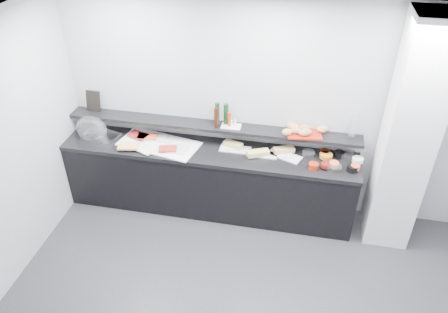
% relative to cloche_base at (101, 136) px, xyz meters
% --- Properties ---
extents(back_wall, '(5.00, 0.02, 2.70)m').
position_rel_cloche_base_xyz_m(back_wall, '(2.09, 0.29, 0.43)').
color(back_wall, '#ABAEB2').
rests_on(back_wall, ground).
extents(ceiling, '(5.00, 5.00, 0.00)m').
position_rel_cloche_base_xyz_m(ceiling, '(2.09, -1.71, 1.78)').
color(ceiling, white).
rests_on(ceiling, back_wall).
extents(column, '(0.50, 0.50, 2.70)m').
position_rel_cloche_base_xyz_m(column, '(3.59, -0.06, 0.43)').
color(column, silver).
rests_on(column, ground).
extents(buffet_cabinet, '(3.60, 0.60, 0.85)m').
position_rel_cloche_base_xyz_m(buffet_cabinet, '(1.39, -0.01, -0.50)').
color(buffet_cabinet, black).
rests_on(buffet_cabinet, ground).
extents(counter_top, '(3.62, 0.62, 0.05)m').
position_rel_cloche_base_xyz_m(counter_top, '(1.39, -0.01, -0.05)').
color(counter_top, black).
rests_on(counter_top, buffet_cabinet).
extents(wall_shelf, '(3.60, 0.25, 0.04)m').
position_rel_cloche_base_xyz_m(wall_shelf, '(1.39, 0.16, 0.21)').
color(wall_shelf, black).
rests_on(wall_shelf, back_wall).
extents(cloche_base, '(0.50, 0.41, 0.04)m').
position_rel_cloche_base_xyz_m(cloche_base, '(0.00, 0.00, 0.00)').
color(cloche_base, silver).
rests_on(cloche_base, counter_top).
extents(cloche_dome, '(0.42, 0.30, 0.34)m').
position_rel_cloche_base_xyz_m(cloche_dome, '(-0.10, -0.03, 0.11)').
color(cloche_dome, white).
rests_on(cloche_dome, cloche_base).
extents(linen_runner, '(1.05, 0.65, 0.01)m').
position_rel_cloche_base_xyz_m(linen_runner, '(0.77, -0.02, -0.01)').
color(linen_runner, white).
rests_on(linen_runner, counter_top).
extents(platter_meat_a, '(0.33, 0.23, 0.01)m').
position_rel_cloche_base_xyz_m(platter_meat_a, '(0.48, 0.13, 0.00)').
color(platter_meat_a, white).
rests_on(platter_meat_a, linen_runner).
extents(food_meat_a, '(0.29, 0.23, 0.02)m').
position_rel_cloche_base_xyz_m(food_meat_a, '(0.47, 0.07, 0.02)').
color(food_meat_a, maroon).
rests_on(food_meat_a, platter_meat_a).
extents(platter_salmon, '(0.30, 0.22, 0.01)m').
position_rel_cloche_base_xyz_m(platter_salmon, '(0.69, 0.08, 0.00)').
color(platter_salmon, silver).
rests_on(platter_salmon, linen_runner).
extents(food_salmon, '(0.26, 0.18, 0.02)m').
position_rel_cloche_base_xyz_m(food_salmon, '(0.59, 0.07, 0.02)').
color(food_salmon, '#D84D2C').
rests_on(food_salmon, platter_salmon).
extents(platter_cheese, '(0.31, 0.26, 0.01)m').
position_rel_cloche_base_xyz_m(platter_cheese, '(0.64, -0.18, 0.00)').
color(platter_cheese, white).
rests_on(platter_cheese, linen_runner).
extents(food_cheese, '(0.27, 0.19, 0.02)m').
position_rel_cloche_base_xyz_m(food_cheese, '(0.44, -0.19, 0.02)').
color(food_cheese, '#E7BD5A').
rests_on(food_cheese, platter_cheese).
extents(platter_meat_b, '(0.33, 0.23, 0.01)m').
position_rel_cloche_base_xyz_m(platter_meat_b, '(0.99, -0.10, 0.00)').
color(platter_meat_b, silver).
rests_on(platter_meat_b, linen_runner).
extents(food_meat_b, '(0.24, 0.18, 0.02)m').
position_rel_cloche_base_xyz_m(food_meat_b, '(0.92, -0.15, 0.02)').
color(food_meat_b, maroon).
rests_on(food_meat_b, platter_meat_b).
extents(sandwich_plate_left, '(0.37, 0.16, 0.01)m').
position_rel_cloche_base_xyz_m(sandwich_plate_left, '(1.71, 0.05, -0.01)').
color(sandwich_plate_left, silver).
rests_on(sandwich_plate_left, counter_top).
extents(sandwich_food_left, '(0.25, 0.16, 0.06)m').
position_rel_cloche_base_xyz_m(sandwich_food_left, '(1.68, 0.09, 0.02)').
color(sandwich_food_left, tan).
rests_on(sandwich_food_left, sandwich_plate_left).
extents(tongs_left, '(0.16, 0.01, 0.01)m').
position_rel_cloche_base_xyz_m(tongs_left, '(1.68, 0.00, -0.00)').
color(tongs_left, '#ACAEB2').
rests_on(tongs_left, sandwich_plate_left).
extents(sandwich_plate_mid, '(0.36, 0.16, 0.01)m').
position_rel_cloche_base_xyz_m(sandwich_plate_mid, '(2.05, 0.01, -0.01)').
color(sandwich_plate_mid, silver).
rests_on(sandwich_plate_mid, counter_top).
extents(sandwich_food_mid, '(0.28, 0.19, 0.06)m').
position_rel_cloche_base_xyz_m(sandwich_food_mid, '(2.00, -0.03, 0.02)').
color(sandwich_food_mid, tan).
rests_on(sandwich_food_mid, sandwich_plate_mid).
extents(tongs_mid, '(0.14, 0.09, 0.01)m').
position_rel_cloche_base_xyz_m(tongs_mid, '(1.94, -0.05, -0.00)').
color(tongs_mid, '#B1B2B8').
rests_on(tongs_mid, sandwich_plate_mid).
extents(sandwich_plate_right, '(0.43, 0.31, 0.01)m').
position_rel_cloche_base_xyz_m(sandwich_plate_right, '(2.31, 0.03, -0.01)').
color(sandwich_plate_right, white).
rests_on(sandwich_plate_right, counter_top).
extents(sandwich_food_right, '(0.27, 0.19, 0.06)m').
position_rel_cloche_base_xyz_m(sandwich_food_right, '(2.29, 0.10, 0.02)').
color(sandwich_food_right, tan).
rests_on(sandwich_food_right, sandwich_plate_right).
extents(tongs_right, '(0.15, 0.08, 0.01)m').
position_rel_cloche_base_xyz_m(tongs_right, '(2.33, -0.02, -0.00)').
color(tongs_right, '#B5B7BC').
rests_on(tongs_right, sandwich_plate_right).
extents(bowl_glass_fruit, '(0.17, 0.17, 0.07)m').
position_rel_cloche_base_xyz_m(bowl_glass_fruit, '(2.58, 0.08, 0.02)').
color(bowl_glass_fruit, silver).
rests_on(bowl_glass_fruit, counter_top).
extents(fill_glass_fruit, '(0.16, 0.16, 0.05)m').
position_rel_cloche_base_xyz_m(fill_glass_fruit, '(2.79, 0.07, 0.03)').
color(fill_glass_fruit, orange).
rests_on(fill_glass_fruit, bowl_glass_fruit).
extents(bowl_black_jam, '(0.14, 0.14, 0.07)m').
position_rel_cloche_base_xyz_m(bowl_black_jam, '(2.94, 0.15, 0.02)').
color(bowl_black_jam, black).
rests_on(bowl_black_jam, counter_top).
extents(fill_black_jam, '(0.15, 0.15, 0.05)m').
position_rel_cloche_base_xyz_m(fill_black_jam, '(2.77, 0.14, 0.03)').
color(fill_black_jam, '#57200C').
rests_on(fill_black_jam, bowl_black_jam).
extents(bowl_glass_cream, '(0.25, 0.25, 0.07)m').
position_rel_cloche_base_xyz_m(bowl_glass_cream, '(3.05, 0.13, 0.02)').
color(bowl_glass_cream, white).
rests_on(bowl_glass_cream, counter_top).
extents(fill_glass_cream, '(0.15, 0.15, 0.05)m').
position_rel_cloche_base_xyz_m(fill_glass_cream, '(3.15, 0.05, 0.03)').
color(fill_glass_cream, white).
rests_on(fill_glass_cream, bowl_glass_cream).
extents(bowl_red_jam, '(0.13, 0.13, 0.07)m').
position_rel_cloche_base_xyz_m(bowl_red_jam, '(2.65, -0.15, 0.02)').
color(bowl_red_jam, maroon).
rests_on(bowl_red_jam, counter_top).
extents(fill_red_jam, '(0.12, 0.12, 0.05)m').
position_rel_cloche_base_xyz_m(fill_red_jam, '(2.78, -0.13, 0.03)').
color(fill_red_jam, '#63140E').
rests_on(fill_red_jam, bowl_red_jam).
extents(bowl_glass_salmon, '(0.20, 0.20, 0.07)m').
position_rel_cloche_base_xyz_m(bowl_glass_salmon, '(2.88, -0.15, 0.02)').
color(bowl_glass_salmon, white).
rests_on(bowl_glass_salmon, counter_top).
extents(fill_glass_salmon, '(0.15, 0.15, 0.05)m').
position_rel_cloche_base_xyz_m(fill_glass_salmon, '(2.88, -0.09, 0.03)').
color(fill_glass_salmon, '#DF5A36').
rests_on(fill_glass_salmon, bowl_glass_salmon).
extents(bowl_black_fruit, '(0.15, 0.15, 0.07)m').
position_rel_cloche_base_xyz_m(bowl_black_fruit, '(3.08, -0.11, 0.02)').
color(bowl_black_fruit, black).
rests_on(bowl_black_fruit, counter_top).
extents(fill_black_fruit, '(0.11, 0.11, 0.05)m').
position_rel_cloche_base_xyz_m(fill_black_fruit, '(3.11, -0.10, 0.03)').
color(fill_black_fruit, '#E5561F').
rests_on(fill_black_fruit, bowl_black_fruit).
extents(framed_print, '(0.19, 0.08, 0.26)m').
position_rel_cloche_base_xyz_m(framed_print, '(-0.16, 0.23, 0.36)').
color(framed_print, black).
rests_on(framed_print, wall_shelf).
extents(print_art, '(0.19, 0.07, 0.22)m').
position_rel_cloche_base_xyz_m(print_art, '(-0.19, 0.26, 0.36)').
color(print_art, beige).
rests_on(print_art, framed_print).
extents(condiment_tray, '(0.24, 0.15, 0.01)m').
position_rel_cloche_base_xyz_m(condiment_tray, '(1.64, 0.17, 0.24)').
color(condiment_tray, white).
rests_on(condiment_tray, wall_shelf).
extents(bottle_green_a, '(0.07, 0.07, 0.26)m').
position_rel_cloche_base_xyz_m(bottle_green_a, '(1.57, 0.21, 0.37)').
color(bottle_green_a, '#0E3517').
rests_on(bottle_green_a, condiment_tray).
extents(bottle_brown, '(0.05, 0.05, 0.24)m').
position_rel_cloche_base_xyz_m(bottle_brown, '(1.46, 0.13, 0.36)').
color(bottle_brown, '#351209').
rests_on(bottle_brown, condiment_tray).
extents(bottle_green_b, '(0.06, 0.06, 0.28)m').
position_rel_cloche_base_xyz_m(bottle_green_b, '(1.47, 0.18, 0.38)').
color(bottle_green_b, '#0E3518').
rests_on(bottle_green_b, condiment_tray).
extents(bottle_hot, '(0.04, 0.04, 0.18)m').
position_rel_cloche_base_xyz_m(bottle_hot, '(1.62, 0.16, 0.33)').
color(bottle_hot, '#B6370D').
rests_on(bottle_hot, condiment_tray).
extents(shaker_salt, '(0.04, 0.04, 0.07)m').
position_rel_cloche_base_xyz_m(shaker_salt, '(1.64, 0.17, 0.28)').
color(shaker_salt, white).
rests_on(shaker_salt, condiment_tray).
extents(shaker_pepper, '(0.03, 0.03, 0.07)m').
position_rel_cloche_base_xyz_m(shaker_pepper, '(1.68, 0.19, 0.28)').
color(shaker_pepper, white).
rests_on(shaker_pepper, condiment_tray).
extents(bread_tray, '(0.43, 0.33, 0.02)m').
position_rel_cloche_base_xyz_m(bread_tray, '(2.51, 0.17, 0.24)').
color(bread_tray, '#9E1E11').
rests_on(bread_tray, wall_shelf).
extents(bread_roll_nw, '(0.19, 0.16, 0.08)m').
position_rel_cloche_base_xyz_m(bread_roll_nw, '(2.37, 0.22, 0.29)').
color(bread_roll_nw, tan).
rests_on(bread_roll_nw, bread_tray).
extents(bread_roll_ne, '(0.16, 0.13, 0.08)m').
position_rel_cloche_base_xyz_m(bread_roll_ne, '(2.71, 0.22, 0.29)').
color(bread_roll_ne, tan).
rests_on(bread_roll_ne, bread_tray).
extents(bread_roll_sw, '(0.14, 0.11, 0.08)m').
position_rel_cloche_base_xyz_m(bread_roll_sw, '(2.31, 0.07, 0.29)').
color(bread_roll_sw, tan).
rests_on(bread_roll_sw, bread_tray).
extents(bread_roll_s, '(0.15, 0.10, 0.08)m').
position_rel_cloche_base_xyz_m(bread_roll_s, '(2.50, 0.10, 0.29)').
color(bread_roll_s, '#B28044').
rests_on(bread_roll_s, bread_tray).
extents(bread_roll_se, '(0.17, 0.13, 0.08)m').
position_rel_cloche_base_xyz_m(bread_roll_se, '(2.52, 0.11, 0.29)').
color(bread_roll_se, '#AC7842').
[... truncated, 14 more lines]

